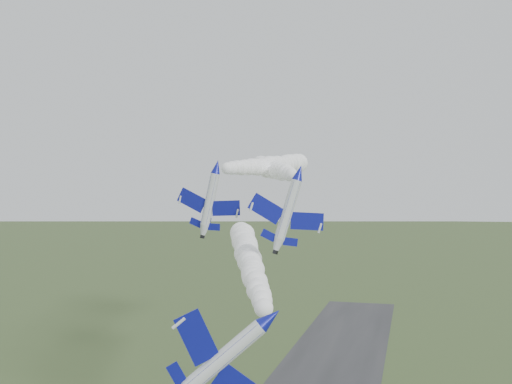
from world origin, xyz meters
The scene contains 6 objects.
jet_lead centered at (6.82, -10.56, 28.97)m, with size 6.85×11.64×7.74m.
smoke_trail_jet_lead centered at (-5.63, 25.69, 30.45)m, with size 4.57×70.50×4.57m, color white, non-canonical shape.
jet_pair_left centered at (-8.32, 18.94, 43.60)m, with size 9.21×11.34×3.28m.
smoke_trail_jet_pair_left centered at (-9.28, 56.77, 45.87)m, with size 4.84×70.37×4.84m, color white, non-canonical shape.
jet_pair_right centered at (3.51, 19.33, 42.64)m, with size 10.23×12.28×4.01m.
smoke_trail_jet_pair_right centered at (-9.23, 55.65, 45.16)m, with size 4.70×70.36×4.70m, color white, non-canonical shape.
Camera 1 is at (18.32, -57.26, 38.99)m, focal length 40.00 mm.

